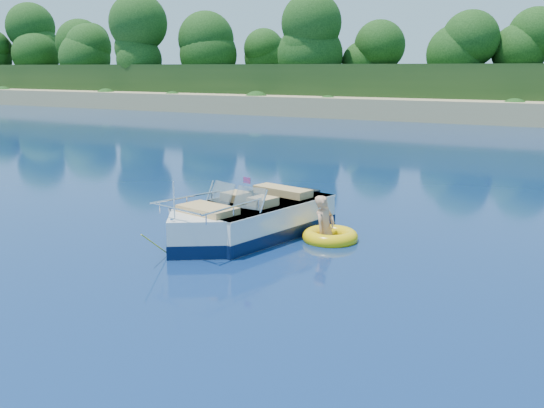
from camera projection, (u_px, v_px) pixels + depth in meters
The scene contains 5 objects.
ground at pixel (246, 303), 9.85m from camera, with size 160.00×160.00×0.00m, color #0A204B.
treeline at pixel (534, 42), 43.84m from camera, with size 150.00×7.12×8.19m.
motorboat at pixel (245, 223), 13.59m from camera, with size 2.64×5.27×1.78m.
tow_tube at pixel (330, 237), 13.40m from camera, with size 1.56×1.56×0.33m.
boy at pixel (325, 240), 13.48m from camera, with size 0.59×0.39×1.62m, color tan.
Camera 1 is at (4.75, -7.95, 3.75)m, focal length 40.00 mm.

